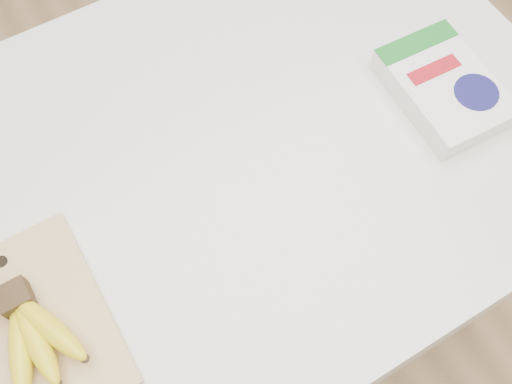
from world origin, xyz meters
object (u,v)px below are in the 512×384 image
table (224,257)px  cutting_board (31,330)px  bananas (33,335)px  cereal_box (443,88)px

table → cutting_board: bearing=-162.0°
bananas → cereal_box: (0.82, 0.05, -0.01)m
cutting_board → bananas: size_ratio=1.76×
bananas → cutting_board: bearing=108.9°
cutting_board → bananas: 0.04m
table → cereal_box: cereal_box is taller
table → bananas: size_ratio=7.57×
table → bananas: 0.68m
table → bananas: bearing=-158.8°
table → cutting_board: size_ratio=4.31×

